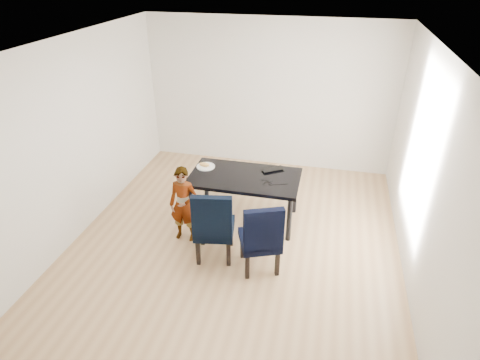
% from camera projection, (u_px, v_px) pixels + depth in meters
% --- Properties ---
extents(floor, '(4.50, 5.00, 0.01)m').
position_uv_depth(floor, '(237.00, 238.00, 5.78)').
color(floor, tan).
rests_on(floor, ground).
extents(ceiling, '(4.50, 5.00, 0.01)m').
position_uv_depth(ceiling, '(236.00, 43.00, 4.45)').
color(ceiling, white).
rests_on(ceiling, wall_back).
extents(wall_back, '(4.50, 0.01, 2.70)m').
position_uv_depth(wall_back, '(269.00, 95.00, 7.24)').
color(wall_back, silver).
rests_on(wall_back, ground).
extents(wall_front, '(4.50, 0.01, 2.70)m').
position_uv_depth(wall_front, '(158.00, 294.00, 2.99)').
color(wall_front, white).
rests_on(wall_front, ground).
extents(wall_left, '(0.01, 5.00, 2.70)m').
position_uv_depth(wall_left, '(79.00, 137.00, 5.56)').
color(wall_left, white).
rests_on(wall_left, ground).
extents(wall_right, '(0.01, 5.00, 2.70)m').
position_uv_depth(wall_right, '(424.00, 172.00, 4.67)').
color(wall_right, silver).
rests_on(wall_right, ground).
extents(dining_table, '(1.60, 0.90, 0.75)m').
position_uv_depth(dining_table, '(245.00, 198.00, 6.02)').
color(dining_table, black).
rests_on(dining_table, floor).
extents(chair_left, '(0.58, 0.60, 1.04)m').
position_uv_depth(chair_left, '(214.00, 223.00, 5.21)').
color(chair_left, black).
rests_on(chair_left, floor).
extents(chair_right, '(0.64, 0.65, 1.01)m').
position_uv_depth(chair_right, '(260.00, 235.00, 5.02)').
color(chair_right, black).
rests_on(chair_right, floor).
extents(child, '(0.41, 0.27, 1.12)m').
position_uv_depth(child, '(184.00, 205.00, 5.52)').
color(child, orange).
rests_on(child, floor).
extents(plate, '(0.37, 0.37, 0.02)m').
position_uv_depth(plate, '(206.00, 167.00, 6.09)').
color(plate, white).
rests_on(plate, dining_table).
extents(sandwich, '(0.17, 0.09, 0.06)m').
position_uv_depth(sandwich, '(204.00, 164.00, 6.06)').
color(sandwich, '#C99447').
rests_on(sandwich, plate).
extents(laptop, '(0.40, 0.37, 0.03)m').
position_uv_depth(laptop, '(271.00, 168.00, 6.03)').
color(laptop, black).
rests_on(laptop, dining_table).
extents(cable_tangle, '(0.16, 0.16, 0.01)m').
position_uv_depth(cable_tangle, '(268.00, 184.00, 5.64)').
color(cable_tangle, black).
rests_on(cable_tangle, dining_table).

